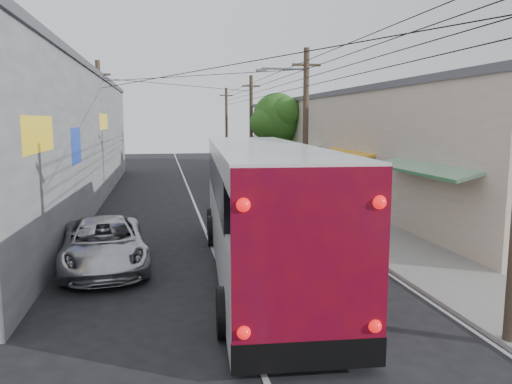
# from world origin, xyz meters

# --- Properties ---
(ground) EXTENTS (120.00, 120.00, 0.00)m
(ground) POSITION_xyz_m (0.00, 0.00, 0.00)
(ground) COLOR black
(ground) RESTS_ON ground
(sidewalk) EXTENTS (3.00, 80.00, 0.12)m
(sidewalk) POSITION_xyz_m (6.50, 20.00, 0.06)
(sidewalk) COLOR slate
(sidewalk) RESTS_ON ground
(building_right) EXTENTS (7.09, 40.00, 6.25)m
(building_right) POSITION_xyz_m (10.99, 22.00, 3.15)
(building_right) COLOR beige
(building_right) RESTS_ON ground
(building_left) EXTENTS (7.20, 36.00, 7.25)m
(building_left) POSITION_xyz_m (-8.50, 18.00, 3.65)
(building_left) COLOR gray
(building_left) RESTS_ON ground
(utility_poles) EXTENTS (11.80, 45.28, 8.00)m
(utility_poles) POSITION_xyz_m (3.13, 20.33, 4.13)
(utility_poles) COLOR #473828
(utility_poles) RESTS_ON ground
(street_tree) EXTENTS (4.40, 4.00, 6.60)m
(street_tree) POSITION_xyz_m (6.87, 26.02, 4.67)
(street_tree) COLOR #3F2B19
(street_tree) RESTS_ON ground
(coach_bus) EXTENTS (3.82, 13.56, 3.86)m
(coach_bus) POSITION_xyz_m (1.21, 4.11, 2.00)
(coach_bus) COLOR silver
(coach_bus) RESTS_ON ground
(jeepney) EXTENTS (3.16, 5.73, 1.52)m
(jeepney) POSITION_xyz_m (-3.56, 5.23, 0.76)
(jeepney) COLOR #B9B8BF
(jeepney) RESTS_ON ground
(parked_suv) EXTENTS (2.07, 5.06, 1.47)m
(parked_suv) POSITION_xyz_m (4.56, 13.00, 0.73)
(parked_suv) COLOR #A09FA7
(parked_suv) RESTS_ON ground
(parked_car_mid) EXTENTS (1.83, 4.15, 1.39)m
(parked_car_mid) POSITION_xyz_m (3.80, 25.26, 0.69)
(parked_car_mid) COLOR #26262B
(parked_car_mid) RESTS_ON ground
(parked_car_far) EXTENTS (1.75, 4.06, 1.30)m
(parked_car_far) POSITION_xyz_m (4.60, 32.43, 0.65)
(parked_car_far) COLOR black
(parked_car_far) RESTS_ON ground
(pedestrian_near) EXTENTS (0.73, 0.56, 1.78)m
(pedestrian_near) POSITION_xyz_m (6.05, 9.63, 1.01)
(pedestrian_near) COLOR #D26F9C
(pedestrian_near) RESTS_ON sidewalk
(pedestrian_far) EXTENTS (1.00, 0.86, 1.79)m
(pedestrian_far) POSITION_xyz_m (5.48, 11.84, 1.02)
(pedestrian_far) COLOR #99B8DE
(pedestrian_far) RESTS_ON sidewalk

